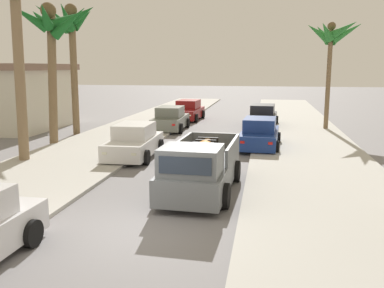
{
  "coord_description": "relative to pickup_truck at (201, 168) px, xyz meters",
  "views": [
    {
      "loc": [
        3.13,
        -9.19,
        4.04
      ],
      "look_at": [
        0.45,
        5.61,
        1.2
      ],
      "focal_mm": 38.25,
      "sensor_mm": 36.0,
      "label": 1
    }
  ],
  "objects": [
    {
      "name": "ground_plane",
      "position": [
        -1.12,
        -3.49,
        -0.81
      ],
      "size": [
        160.0,
        160.0,
        0.0
      ],
      "primitive_type": "plane",
      "color": "slate"
    },
    {
      "name": "sidewalk_left",
      "position": [
        -6.28,
        8.51,
        -0.75
      ],
      "size": [
        5.29,
        60.0,
        0.12
      ],
      "primitive_type": "cube",
      "color": "#B2AFA8",
      "rests_on": "ground"
    },
    {
      "name": "sidewalk_right",
      "position": [
        4.04,
        8.51,
        -0.75
      ],
      "size": [
        5.29,
        60.0,
        0.12
      ],
      "primitive_type": "cube",
      "color": "#B2AFA8",
      "rests_on": "ground"
    },
    {
      "name": "curb_left",
      "position": [
        -5.03,
        8.51,
        -0.76
      ],
      "size": [
        0.16,
        60.0,
        0.1
      ],
      "primitive_type": "cube",
      "color": "silver",
      "rests_on": "ground"
    },
    {
      "name": "curb_right",
      "position": [
        2.79,
        8.51,
        -0.76
      ],
      "size": [
        0.16,
        60.0,
        0.1
      ],
      "primitive_type": "cube",
      "color": "silver",
      "rests_on": "ground"
    },
    {
      "name": "pickup_truck",
      "position": [
        0.0,
        0.0,
        0.0
      ],
      "size": [
        2.36,
        5.28,
        1.8
      ],
      "color": "slate",
      "rests_on": "ground"
    },
    {
      "name": "car_left_near",
      "position": [
        -4.05,
        12.95,
        -0.1
      ],
      "size": [
        2.09,
        4.29,
        1.54
      ],
      "color": "slate",
      "rests_on": "ground"
    },
    {
      "name": "car_right_near",
      "position": [
        1.75,
        7.92,
        -0.1
      ],
      "size": [
        2.2,
        4.33,
        1.54
      ],
      "color": "navy",
      "rests_on": "ground"
    },
    {
      "name": "car_left_mid",
      "position": [
        -3.79,
        4.72,
        -0.1
      ],
      "size": [
        2.11,
        4.3,
        1.54
      ],
      "color": "silver",
      "rests_on": "ground"
    },
    {
      "name": "car_right_mid",
      "position": [
        1.81,
        15.5,
        -0.1
      ],
      "size": [
        2.21,
        4.34,
        1.54
      ],
      "color": "black",
      "rests_on": "ground"
    },
    {
      "name": "car_right_far",
      "position": [
        -3.89,
        18.29,
        -0.1
      ],
      "size": [
        2.17,
        4.32,
        1.54
      ],
      "color": "maroon",
      "rests_on": "ground"
    },
    {
      "name": "palm_tree_left_fore",
      "position": [
        -8.86,
        7.16,
        4.87
      ],
      "size": [
        3.74,
        3.68,
        7.25
      ],
      "color": "brown",
      "rests_on": "ground"
    },
    {
      "name": "palm_tree_left_mid",
      "position": [
        -8.17,
        3.01,
        5.85
      ],
      "size": [
        3.48,
        3.56,
        8.36
      ],
      "color": "#846B4C",
      "rests_on": "ground"
    },
    {
      "name": "palm_tree_right_mid",
      "position": [
        6.01,
        14.78,
        4.99
      ],
      "size": [
        3.52,
        3.29,
        6.91
      ],
      "color": "brown",
      "rests_on": "ground"
    },
    {
      "name": "palm_tree_left_back",
      "position": [
        -9.37,
        10.19,
        5.24
      ],
      "size": [
        3.56,
        3.67,
        7.66
      ],
      "color": "brown",
      "rests_on": "ground"
    }
  ]
}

